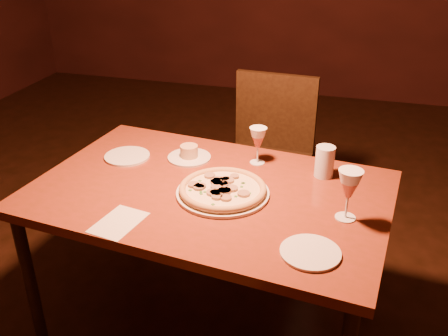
# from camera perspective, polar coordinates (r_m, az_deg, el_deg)

# --- Properties ---
(floor) EXTENTS (7.00, 7.00, 0.00)m
(floor) POSITION_cam_1_polar(r_m,az_deg,el_deg) (2.57, -3.50, -15.92)
(floor) COLOR black
(floor) RESTS_ON ground
(dining_table) EXTENTS (1.51, 1.06, 0.76)m
(dining_table) POSITION_cam_1_polar(r_m,az_deg,el_deg) (2.05, -1.67, -4.03)
(dining_table) COLOR maroon
(dining_table) RESTS_ON floor
(chair_far) EXTENTS (0.49, 0.49, 0.97)m
(chair_far) POSITION_cam_1_polar(r_m,az_deg,el_deg) (2.83, 5.05, 1.72)
(chair_far) COLOR black
(chair_far) RESTS_ON floor
(pizza_plate) EXTENTS (0.37, 0.37, 0.04)m
(pizza_plate) POSITION_cam_1_polar(r_m,az_deg,el_deg) (1.97, -0.14, -2.50)
(pizza_plate) COLOR silver
(pizza_plate) RESTS_ON dining_table
(ramekin_saucer) EXTENTS (0.20, 0.20, 0.06)m
(ramekin_saucer) POSITION_cam_1_polar(r_m,az_deg,el_deg) (2.27, -4.00, 1.57)
(ramekin_saucer) COLOR silver
(ramekin_saucer) RESTS_ON dining_table
(wine_glass_far) EXTENTS (0.08, 0.08, 0.17)m
(wine_glass_far) POSITION_cam_1_polar(r_m,az_deg,el_deg) (2.20, 3.88, 2.57)
(wine_glass_far) COLOR #B95A4D
(wine_glass_far) RESTS_ON dining_table
(wine_glass_right) EXTENTS (0.09, 0.09, 0.20)m
(wine_glass_right) POSITION_cam_1_polar(r_m,az_deg,el_deg) (1.84, 14.01, -2.99)
(wine_glass_right) COLOR #B95A4D
(wine_glass_right) RESTS_ON dining_table
(water_tumbler) EXTENTS (0.08, 0.08, 0.13)m
(water_tumbler) POSITION_cam_1_polar(r_m,az_deg,el_deg) (2.13, 11.43, 0.72)
(water_tumbler) COLOR silver
(water_tumbler) RESTS_ON dining_table
(side_plate_left) EXTENTS (0.21, 0.21, 0.01)m
(side_plate_left) POSITION_cam_1_polar(r_m,az_deg,el_deg) (2.32, -11.01, 1.33)
(side_plate_left) COLOR silver
(side_plate_left) RESTS_ON dining_table
(side_plate_near) EXTENTS (0.20, 0.20, 0.01)m
(side_plate_near) POSITION_cam_1_polar(r_m,az_deg,el_deg) (1.68, 9.84, -9.49)
(side_plate_near) COLOR silver
(side_plate_near) RESTS_ON dining_table
(menu_card) EXTENTS (0.17, 0.22, 0.00)m
(menu_card) POSITION_cam_1_polar(r_m,az_deg,el_deg) (1.84, -11.95, -6.10)
(menu_card) COLOR beige
(menu_card) RESTS_ON dining_table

